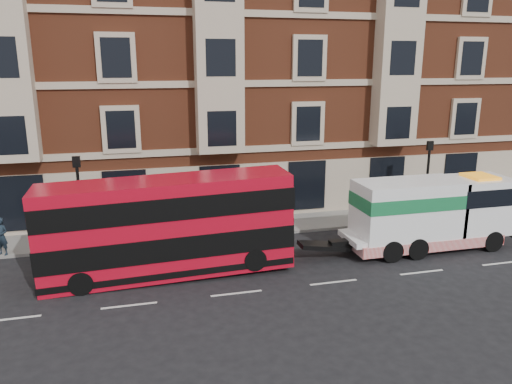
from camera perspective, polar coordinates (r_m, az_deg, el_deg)
ground at (r=19.54m, az=-2.25°, el=-11.51°), size 120.00×120.00×0.00m
sidewalk at (r=26.35m, az=-5.69°, el=-4.32°), size 90.00×3.00×0.15m
victorian_terrace at (r=32.45m, az=-7.36°, el=17.12°), size 45.00×12.00×20.40m
lamp_post_west at (r=24.22m, az=-19.53°, el=-0.38°), size 0.35×0.15×4.35m
lamp_post_east at (r=28.71m, az=19.00°, el=1.93°), size 0.35×0.15×4.35m
double_decker_bus at (r=20.63m, az=-10.08°, el=-3.78°), size 10.11×2.32×4.09m
tow_truck at (r=24.63m, az=19.16°, el=-2.26°), size 8.09×2.39×3.37m
pedestrian at (r=25.21m, az=-27.09°, el=-4.54°), size 0.75×0.66×1.73m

